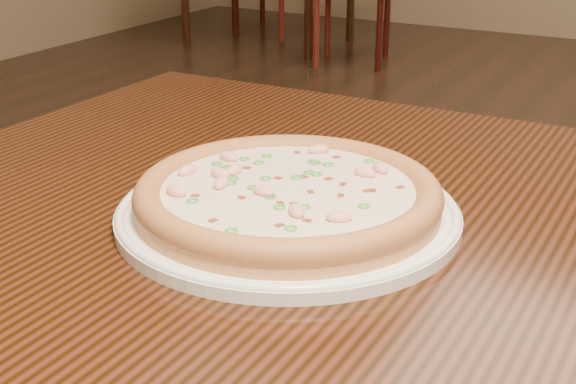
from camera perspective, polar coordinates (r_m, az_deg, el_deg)
The scene contains 3 objects.
hero_table at distance 0.84m, azimuth 9.00°, elevation -8.59°, with size 1.20×0.80×0.75m.
plate at distance 0.79m, azimuth 0.00°, elevation -1.43°, with size 0.34×0.34×0.02m.
pizza at distance 0.78m, azimuth -0.01°, elevation -0.19°, with size 0.30×0.30×0.03m.
Camera 1 is at (0.30, -1.17, 1.07)m, focal length 50.00 mm.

